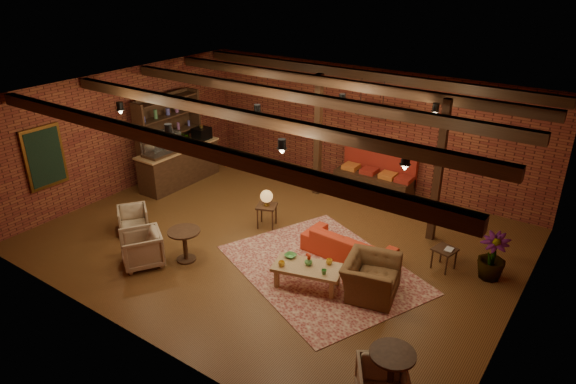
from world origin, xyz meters
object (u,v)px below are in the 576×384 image
Objects in this scene: side_table_book at (445,250)px; armchair_far at (382,382)px; armchair_right at (371,272)px; plant_tall at (501,211)px; armchair_a at (133,218)px; side_table_lamp at (267,199)px; round_table_left at (185,240)px; sofa at (349,245)px; armchair_b at (141,247)px; coffee_table at (307,268)px; round_table_right at (391,367)px.

side_table_book is 3.90m from armchair_far.
plant_tall reaches higher than armchair_right.
armchair_a reaches higher than side_table_book.
side_table_lamp is 3.36m from armchair_right.
armchair_far is 4.24m from plant_tall.
round_table_left is 1.05× the size of armchair_a.
side_table_lamp is at bearing 77.20° from round_table_left.
armchair_b is (-3.34, -2.66, 0.12)m from sofa.
coffee_table is 2.99m from armchair_far.
sofa is 1.33m from armchair_right.
round_table_left is 0.24× the size of plant_tall.
round_table_right is (5.64, -0.30, 0.11)m from armchair_b.
side_table_lamp is at bearing 144.48° from coffee_table.
round_table_left reaches higher than side_table_book.
round_table_right is at bearing -95.15° from plant_tall.
side_table_book is 0.65× the size of round_table_right.
round_table_right is (4.54, -3.08, -0.19)m from side_table_lamp.
side_table_lamp is (-2.09, 1.49, 0.31)m from coffee_table.
side_table_lamp is 1.20× the size of round_table_right.
side_table_lamp is at bearing 111.59° from armchair_far.
plant_tall is (5.99, 3.58, 1.06)m from armchair_b.
armchair_far reaches higher than armchair_a.
armchair_right reaches higher than round_table_right.
side_table_lamp is 5.57m from armchair_far.
round_table_left is at bearing -165.43° from coffee_table.
armchair_b is at bearing -146.58° from side_table_book.
armchair_a is 1.32× the size of side_table_book.
round_table_left is (-2.58, -0.67, 0.08)m from coffee_table.
armchair_far is at bearing 128.00° from sofa.
side_table_lamp is at bearing 59.60° from armchair_right.
armchair_a is 0.61× the size of armchair_right.
coffee_table is 1.31× the size of armchair_right.
armchair_a is 1.52m from armchair_b.
armchair_b reaches higher than side_table_book.
armchair_far is at bearing -162.75° from armchair_right.
plant_tall is (2.66, 0.92, 1.18)m from sofa.
plant_tall is (1.70, 1.82, 0.99)m from armchair_right.
armchair_b is 0.28× the size of plant_tall.
coffee_table is 2.05× the size of round_table_left.
coffee_table is 0.49× the size of plant_tall.
armchair_a is at bearing 179.54° from armchair_b.
armchair_b is at bearing -111.65° from side_table_lamp.
coffee_table is at bearing -132.80° from side_table_book.
armchair_a is 0.94× the size of armchair_far.
sofa is 3.41m from round_table_left.
armchair_far is (5.59, -0.49, -0.05)m from armchair_b.
armchair_right reaches higher than armchair_b.
sofa is at bearing -158.08° from side_table_book.
armchair_far is (-0.05, -0.19, -0.16)m from round_table_right.
round_table_left is at bearing 135.07° from armchair_far.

